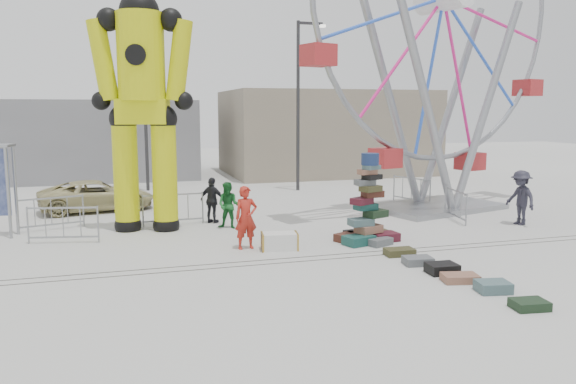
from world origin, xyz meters
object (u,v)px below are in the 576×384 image
object	(u,v)px
barricade_wheel_back	(411,190)
barricade_wheel_front	(455,205)
barricade_dummy_c	(173,209)
suitcase_tower	(368,217)
pedestrian_black	(212,200)
lamp_post_right	(300,97)
pedestrian_red	(246,218)
steamer_trunk	(279,241)
barricade_dummy_a	(51,213)
ferris_wheel	(443,26)
lamp_post_left	(147,97)
crash_test_dummy	(142,93)
parked_suv	(97,195)
pedestrian_grey	(521,198)
pedestrian_green	(229,205)
barricade_dummy_b	(63,225)

from	to	relation	value
barricade_wheel_back	barricade_wheel_front	bearing A→B (deg)	-23.49
barricade_dummy_c	suitcase_tower	bearing A→B (deg)	-40.34
pedestrian_black	barricade_wheel_front	bearing A→B (deg)	-152.99
lamp_post_right	pedestrian_red	bearing A→B (deg)	-115.13
steamer_trunk	barricade_dummy_c	distance (m)	4.94
barricade_dummy_c	pedestrian_black	size ratio (longest dim) A/B	1.27
lamp_post_right	barricade_dummy_a	size ratio (longest dim) A/B	4.00
barricade_wheel_back	lamp_post_right	bearing A→B (deg)	-165.45
ferris_wheel	barricade_wheel_back	world-z (taller)	ferris_wheel
lamp_post_left	pedestrian_red	bearing A→B (deg)	-81.01
suitcase_tower	steamer_trunk	bearing A→B (deg)	170.14
crash_test_dummy	steamer_trunk	distance (m)	6.54
suitcase_tower	parked_suv	world-z (taller)	suitcase_tower
barricade_dummy_a	parked_suv	size ratio (longest dim) A/B	0.47
barricade_dummy_a	barricade_wheel_back	bearing A→B (deg)	-9.87
lamp_post_right	pedestrian_red	world-z (taller)	lamp_post_right
pedestrian_red	pedestrian_grey	size ratio (longest dim) A/B	0.96
barricade_wheel_front	parked_suv	world-z (taller)	parked_suv
lamp_post_left	ferris_wheel	distance (m)	13.81
lamp_post_right	lamp_post_left	size ratio (longest dim) A/B	1.00
barricade_dummy_c	barricade_wheel_front	size ratio (longest dim) A/B	1.00
lamp_post_left	barricade_wheel_back	distance (m)	13.07
ferris_wheel	barricade_dummy_c	xyz separation A→B (m)	(-10.19, -0.21, -6.44)
pedestrian_red	pedestrian_grey	bearing A→B (deg)	-1.71
crash_test_dummy	pedestrian_green	world-z (taller)	crash_test_dummy
barricade_dummy_c	pedestrian_green	bearing A→B (deg)	-33.49
barricade_dummy_b	barricade_wheel_back	world-z (taller)	same
steamer_trunk	pedestrian_grey	bearing A→B (deg)	15.25
barricade_wheel_back	pedestrian_green	world-z (taller)	pedestrian_green
steamer_trunk	barricade_dummy_b	xyz separation A→B (m)	(-5.86, 2.54, 0.31)
pedestrian_red	parked_suv	size ratio (longest dim) A/B	0.42
barricade_dummy_c	pedestrian_red	size ratio (longest dim) A/B	1.13
steamer_trunk	pedestrian_red	xyz separation A→B (m)	(-0.87, 0.37, 0.65)
suitcase_tower	ferris_wheel	size ratio (longest dim) A/B	0.19
ferris_wheel	barricade_wheel_front	world-z (taller)	ferris_wheel
barricade_dummy_a	parked_suv	bearing A→B (deg)	53.17
ferris_wheel	pedestrian_red	bearing A→B (deg)	-170.09
barricade_dummy_b	barricade_dummy_c	world-z (taller)	same
crash_test_dummy	barricade_dummy_b	size ratio (longest dim) A/B	4.18
pedestrian_grey	steamer_trunk	bearing A→B (deg)	-88.10
pedestrian_black	pedestrian_red	bearing A→B (deg)	135.32
barricade_wheel_back	pedestrian_green	xyz separation A→B (m)	(-8.25, -2.77, 0.22)
steamer_trunk	pedestrian_red	distance (m)	1.15
barricade_dummy_b	barricade_wheel_back	size ratio (longest dim) A/B	1.00
barricade_wheel_back	pedestrian_green	size ratio (longest dim) A/B	1.30
lamp_post_right	pedestrian_red	size ratio (longest dim) A/B	4.50
crash_test_dummy	pedestrian_green	distance (m)	4.49
suitcase_tower	pedestrian_red	distance (m)	3.63
barricade_wheel_back	pedestrian_green	bearing A→B (deg)	-90.12
pedestrian_grey	barricade_dummy_c	bearing A→B (deg)	-110.51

